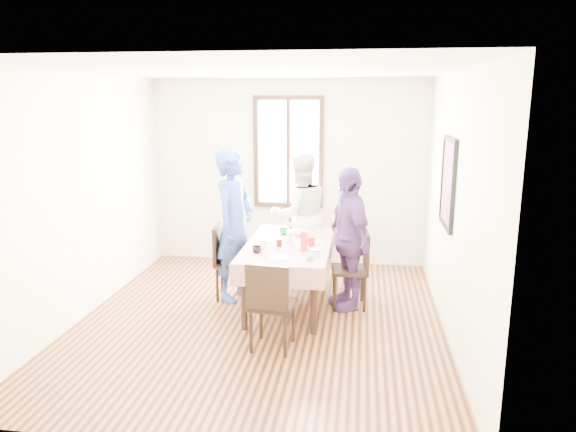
% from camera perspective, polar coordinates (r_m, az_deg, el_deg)
% --- Properties ---
extents(ground, '(4.50, 4.50, 0.00)m').
position_cam_1_polar(ground, '(6.08, -2.94, -11.03)').
color(ground, black).
rests_on(ground, ground).
extents(back_wall, '(4.00, 0.00, 4.00)m').
position_cam_1_polar(back_wall, '(7.87, 0.06, 4.64)').
color(back_wall, beige).
rests_on(back_wall, ground).
extents(right_wall, '(0.00, 4.50, 4.50)m').
position_cam_1_polar(right_wall, '(5.65, 17.23, 0.94)').
color(right_wall, beige).
rests_on(right_wall, ground).
extents(window_frame, '(1.02, 0.06, 1.62)m').
position_cam_1_polar(window_frame, '(7.82, 0.04, 6.80)').
color(window_frame, black).
rests_on(window_frame, back_wall).
extents(window_pane, '(0.90, 0.02, 1.50)m').
position_cam_1_polar(window_pane, '(7.83, 0.05, 6.81)').
color(window_pane, white).
rests_on(window_pane, back_wall).
extents(art_poster, '(0.04, 0.76, 0.96)m').
position_cam_1_polar(art_poster, '(5.91, 16.72, 3.43)').
color(art_poster, red).
rests_on(art_poster, right_wall).
extents(dining_table, '(0.86, 1.65, 0.75)m').
position_cam_1_polar(dining_table, '(6.38, 0.06, -6.28)').
color(dining_table, black).
rests_on(dining_table, ground).
extents(tablecloth, '(0.98, 1.77, 0.01)m').
position_cam_1_polar(tablecloth, '(6.26, 0.06, -2.98)').
color(tablecloth, '#5C000F').
rests_on(tablecloth, dining_table).
extents(chair_left, '(0.46, 0.46, 0.91)m').
position_cam_1_polar(chair_left, '(6.63, -5.90, -4.88)').
color(chair_left, black).
rests_on(chair_left, ground).
extents(chair_right, '(0.45, 0.45, 0.91)m').
position_cam_1_polar(chair_right, '(6.35, 6.57, -5.69)').
color(chair_right, black).
rests_on(chair_right, ground).
extents(chair_far, '(0.48, 0.48, 0.91)m').
position_cam_1_polar(chair_far, '(7.43, 1.28, -2.89)').
color(chair_far, black).
rests_on(chair_far, ground).
extents(chair_near, '(0.46, 0.46, 0.91)m').
position_cam_1_polar(chair_near, '(5.29, -1.67, -9.38)').
color(chair_near, black).
rests_on(chair_near, ground).
extents(person_left, '(0.60, 0.76, 1.84)m').
position_cam_1_polar(person_left, '(6.50, -5.83, -0.98)').
color(person_left, '#28478E').
rests_on(person_left, ground).
extents(person_far, '(1.02, 0.93, 1.71)m').
position_cam_1_polar(person_far, '(7.31, 1.28, 0.09)').
color(person_far, silver).
rests_on(person_far, ground).
extents(person_right, '(0.77, 1.06, 1.67)m').
position_cam_1_polar(person_right, '(6.24, 6.48, -2.39)').
color(person_right, '#503069').
rests_on(person_right, ground).
extents(mug_black, '(0.10, 0.10, 0.08)m').
position_cam_1_polar(mug_black, '(5.87, -3.36, -3.59)').
color(mug_black, black).
rests_on(mug_black, tablecloth).
extents(mug_flag, '(0.11, 0.11, 0.09)m').
position_cam_1_polar(mug_flag, '(6.12, 2.49, -2.86)').
color(mug_flag, red).
rests_on(mug_flag, tablecloth).
extents(mug_green, '(0.13, 0.13, 0.08)m').
position_cam_1_polar(mug_green, '(6.64, -0.47, -1.65)').
color(mug_green, '#0C7226').
rests_on(mug_green, tablecloth).
extents(serving_bowl, '(0.23, 0.23, 0.05)m').
position_cam_1_polar(serving_bowl, '(6.61, 1.38, -1.88)').
color(serving_bowl, white).
rests_on(serving_bowl, tablecloth).
extents(juice_carton, '(0.07, 0.07, 0.22)m').
position_cam_1_polar(juice_carton, '(5.94, 1.71, -2.70)').
color(juice_carton, red).
rests_on(juice_carton, tablecloth).
extents(butter_tub, '(0.11, 0.11, 0.06)m').
position_cam_1_polar(butter_tub, '(5.80, 2.84, -3.92)').
color(butter_tub, white).
rests_on(butter_tub, tablecloth).
extents(jam_jar, '(0.07, 0.07, 0.09)m').
position_cam_1_polar(jam_jar, '(6.11, -0.96, -2.85)').
color(jam_jar, black).
rests_on(jam_jar, tablecloth).
extents(drinking_glass, '(0.08, 0.08, 0.11)m').
position_cam_1_polar(drinking_glass, '(6.02, -2.70, -3.02)').
color(drinking_glass, silver).
rests_on(drinking_glass, tablecloth).
extents(smartphone, '(0.06, 0.13, 0.01)m').
position_cam_1_polar(smartphone, '(5.64, 2.33, -4.65)').
color(smartphone, black).
rests_on(smartphone, tablecloth).
extents(flower_vase, '(0.07, 0.07, 0.13)m').
position_cam_1_polar(flower_vase, '(6.28, 0.15, -2.25)').
color(flower_vase, silver).
rests_on(flower_vase, tablecloth).
extents(plate_left, '(0.20, 0.20, 0.01)m').
position_cam_1_polar(plate_left, '(6.40, -2.27, -2.54)').
color(plate_left, white).
rests_on(plate_left, tablecloth).
extents(plate_right, '(0.20, 0.20, 0.01)m').
position_cam_1_polar(plate_right, '(6.30, 2.74, -2.78)').
color(plate_right, white).
rests_on(plate_right, tablecloth).
extents(plate_far, '(0.20, 0.20, 0.01)m').
position_cam_1_polar(plate_far, '(6.87, 0.67, -1.48)').
color(plate_far, white).
rests_on(plate_far, tablecloth).
extents(plate_near, '(0.20, 0.20, 0.01)m').
position_cam_1_polar(plate_near, '(5.71, -0.98, -4.41)').
color(plate_near, white).
rests_on(plate_near, tablecloth).
extents(butter_lid, '(0.12, 0.12, 0.01)m').
position_cam_1_polar(butter_lid, '(5.79, 2.84, -3.59)').
color(butter_lid, blue).
rests_on(butter_lid, butter_tub).
extents(flower_bunch, '(0.09, 0.09, 0.10)m').
position_cam_1_polar(flower_bunch, '(6.25, 0.15, -1.21)').
color(flower_bunch, yellow).
rests_on(flower_bunch, flower_vase).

